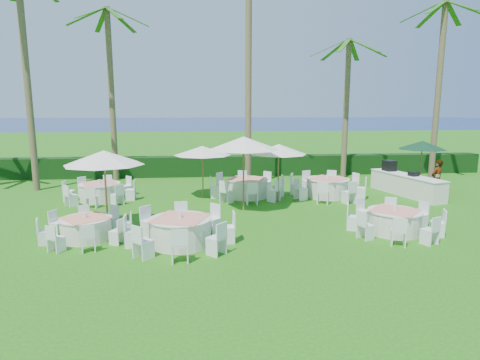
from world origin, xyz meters
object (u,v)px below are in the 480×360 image
object	(u,v)px
banquet_table_c	(394,221)
umbrella_b	(244,143)
umbrella_d	(279,149)
banquet_table_e	(247,187)
staff_person	(437,179)
buffet_table	(406,184)
banquet_table_a	(86,228)
banquet_table_d	(100,191)
umbrella_green	(422,145)
banquet_table_b	(181,230)
umbrella_c	(202,151)
umbrella_a	(104,158)
banquet_table_f	(327,187)

from	to	relation	value
banquet_table_c	umbrella_b	world-z (taller)	umbrella_b
umbrella_d	banquet_table_e	bearing A→B (deg)	137.18
staff_person	buffet_table	bearing A→B (deg)	-56.60
banquet_table_a	umbrella_b	size ratio (longest dim) A/B	0.92
banquet_table_d	umbrella_green	world-z (taller)	umbrella_green
banquet_table_d	banquet_table_e	bearing A→B (deg)	0.66
umbrella_b	banquet_table_b	bearing A→B (deg)	-120.89
banquet_table_b	staff_person	size ratio (longest dim) A/B	1.86
banquet_table_c	buffet_table	xyz separation A→B (m)	(3.33, 5.62, 0.12)
banquet_table_c	staff_person	bearing A→B (deg)	47.87
umbrella_c	umbrella_green	xyz separation A→B (m)	(10.96, 0.82, 0.08)
umbrella_green	banquet_table_e	bearing A→B (deg)	-174.32
umbrella_a	banquet_table_c	bearing A→B (deg)	-6.39
banquet_table_a	banquet_table_d	bearing A→B (deg)	99.25
umbrella_c	umbrella_d	world-z (taller)	umbrella_d
banquet_table_a	banquet_table_f	xyz separation A→B (m)	(9.47, 5.29, 0.09)
buffet_table	banquet_table_c	bearing A→B (deg)	-120.67
banquet_table_c	banquet_table_e	xyz separation A→B (m)	(-4.23, 5.88, 0.05)
umbrella_d	umbrella_b	bearing A→B (deg)	-141.16
banquet_table_a	banquet_table_e	size ratio (longest dim) A/B	0.80
banquet_table_b	umbrella_green	distance (m)	13.86
banquet_table_b	umbrella_c	distance (m)	6.71
umbrella_c	umbrella_green	distance (m)	10.99
buffet_table	umbrella_b	bearing A→B (deg)	-164.42
umbrella_a	umbrella_b	distance (m)	5.35
banquet_table_d	banquet_table_f	distance (m)	10.37
banquet_table_a	umbrella_a	distance (m)	2.31
banquet_table_d	staff_person	bearing A→B (deg)	-3.38
umbrella_c	staff_person	size ratio (longest dim) A/B	1.47
banquet_table_d	umbrella_b	xyz separation A→B (m)	(6.20, -2.42, 2.31)
banquet_table_e	umbrella_c	xyz separation A→B (m)	(-2.04, 0.07, 1.73)
banquet_table_c	umbrella_c	distance (m)	8.82
banquet_table_b	staff_person	xyz separation A→B (m)	(11.41, 5.39, 0.45)
banquet_table_e	buffet_table	distance (m)	7.57
banquet_table_a	banquet_table_c	size ratio (longest dim) A/B	0.92
banquet_table_b	umbrella_b	size ratio (longest dim) A/B	1.11
banquet_table_c	umbrella_d	world-z (taller)	umbrella_d
umbrella_green	umbrella_c	bearing A→B (deg)	-175.73
banquet_table_b	umbrella_d	world-z (taller)	umbrella_d
banquet_table_b	staff_person	world-z (taller)	staff_person
umbrella_b	umbrella_d	world-z (taller)	umbrella_b
banquet_table_a	banquet_table_f	bearing A→B (deg)	29.20
banquet_table_a	buffet_table	bearing A→B (deg)	21.83
umbrella_c	umbrella_b	bearing A→B (deg)	-57.91
banquet_table_c	umbrella_c	world-z (taller)	umbrella_c
banquet_table_b	umbrella_b	xyz separation A→B (m)	(2.32, 3.87, 2.29)
umbrella_b	buffet_table	xyz separation A→B (m)	(7.99, 2.23, -2.20)
banquet_table_c	umbrella_d	bearing A→B (deg)	122.29
banquet_table_b	buffet_table	distance (m)	11.98
umbrella_b	banquet_table_f	bearing A→B (deg)	27.76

